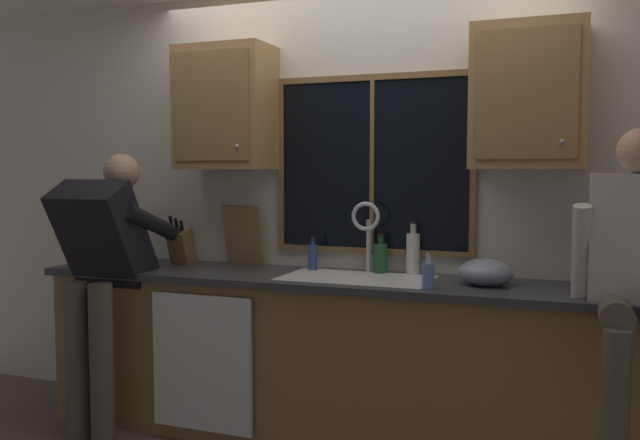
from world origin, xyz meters
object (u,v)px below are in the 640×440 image
object	(u,v)px
knife_block	(182,247)
mixing_bowl	(486,272)
person_standing	(102,263)
bottle_amber_small	(413,252)
person_sitting_on_counter	(639,262)
cutting_board	(243,235)
bottle_green_glass	(313,256)
bottle_tall_clear	(381,257)
soap_dispenser	(428,275)

from	to	relation	value
knife_block	mixing_bowl	xyz separation A→B (m)	(1.84, -0.09, -0.05)
person_standing	bottle_amber_small	bearing A→B (deg)	19.11
mixing_bowl	person_sitting_on_counter	bearing A→B (deg)	-23.55
bottle_amber_small	cutting_board	bearing A→B (deg)	-178.52
bottle_green_glass	person_standing	bearing A→B (deg)	-154.36
knife_block	mixing_bowl	bearing A→B (deg)	-2.83
cutting_board	person_standing	bearing A→B (deg)	-138.25
person_sitting_on_counter	bottle_tall_clear	size ratio (longest dim) A/B	5.78
mixing_bowl	soap_dispenser	size ratio (longest dim) A/B	1.57
soap_dispenser	bottle_green_glass	size ratio (longest dim) A/B	0.91
person_sitting_on_counter	mixing_bowl	distance (m)	0.75
bottle_tall_clear	person_sitting_on_counter	bearing A→B (deg)	-20.70
knife_block	cutting_board	world-z (taller)	cutting_board
cutting_board	soap_dispenser	xyz separation A→B (m)	(1.22, -0.41, -0.11)
soap_dispenser	person_standing	bearing A→B (deg)	-175.95
bottle_green_glass	bottle_amber_small	xyz separation A→B (m)	(0.58, 0.06, 0.04)
bottle_green_glass	person_sitting_on_counter	bearing A→B (deg)	-15.11
person_sitting_on_counter	soap_dispenser	size ratio (longest dim) A/B	7.08
person_standing	person_sitting_on_counter	distance (m)	2.75
bottle_green_glass	bottle_tall_clear	world-z (taller)	bottle_tall_clear
person_standing	bottle_green_glass	xyz separation A→B (m)	(1.07, 0.51, 0.03)
soap_dispenser	bottle_green_glass	world-z (taller)	bottle_green_glass
soap_dispenser	bottle_green_glass	bearing A→B (deg)	152.97
bottle_green_glass	soap_dispenser	bearing A→B (deg)	-27.03
mixing_bowl	bottle_tall_clear	bearing A→B (deg)	162.62
person_sitting_on_counter	soap_dispenser	xyz separation A→B (m)	(-0.92, 0.07, -0.12)
person_standing	cutting_board	size ratio (longest dim) A/B	4.27
cutting_board	mixing_bowl	xyz separation A→B (m)	(1.46, -0.19, -0.12)
knife_block	person_standing	bearing A→B (deg)	-117.89
person_standing	bottle_green_glass	bearing A→B (deg)	25.64
knife_block	cutting_board	distance (m)	0.39
cutting_board	bottle_green_glass	xyz separation A→B (m)	(0.46, -0.03, -0.10)
bottle_amber_small	person_standing	bearing A→B (deg)	-160.89
person_standing	knife_block	xyz separation A→B (m)	(0.24, 0.45, 0.06)
knife_block	soap_dispenser	xyz separation A→B (m)	(1.59, -0.32, -0.04)
cutting_board	bottle_tall_clear	distance (m)	0.86
bottle_green_glass	bottle_amber_small	world-z (taller)	bottle_amber_small
knife_block	bottle_tall_clear	size ratio (longest dim) A/B	1.47
cutting_board	soap_dispenser	bearing A→B (deg)	-18.81
knife_block	bottle_tall_clear	distance (m)	1.24
cutting_board	bottle_tall_clear	bearing A→B (deg)	0.08
person_sitting_on_counter	person_standing	bearing A→B (deg)	-178.69
mixing_bowl	bottle_amber_small	xyz separation A→B (m)	(-0.42, 0.21, 0.06)
cutting_board	knife_block	bearing A→B (deg)	-165.45
bottle_amber_small	person_sitting_on_counter	bearing A→B (deg)	-24.84
person_sitting_on_counter	bottle_amber_small	world-z (taller)	person_sitting_on_counter
person_sitting_on_counter	mixing_bowl	world-z (taller)	person_sitting_on_counter
cutting_board	soap_dispenser	size ratio (longest dim) A/B	2.09
bottle_tall_clear	bottle_amber_small	distance (m)	0.18
soap_dispenser	knife_block	bearing A→B (deg)	168.70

